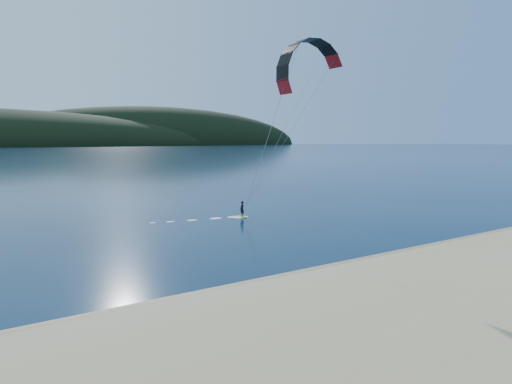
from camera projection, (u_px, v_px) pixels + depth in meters
ground at (319, 310)px, 22.35m from camera, size 1800.00×1800.00×0.00m
wet_sand at (270, 284)px, 26.12m from camera, size 220.00×2.50×0.10m
kitesurfer_near at (307, 82)px, 45.42m from camera, size 20.05×8.72×19.01m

